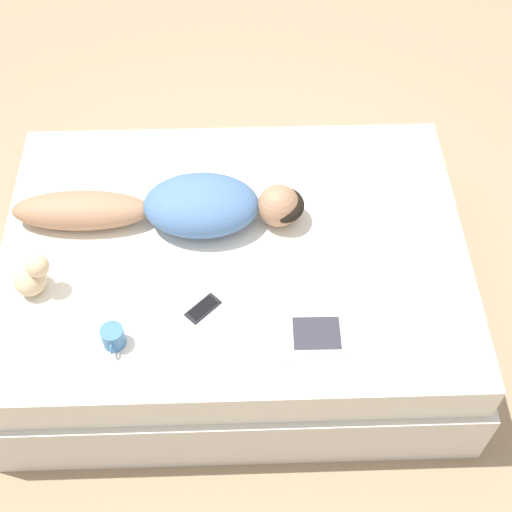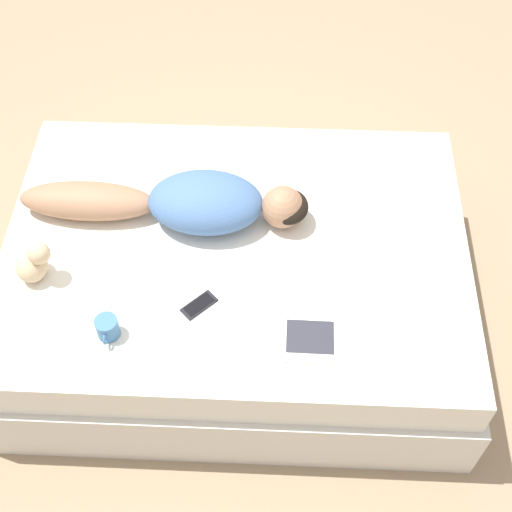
# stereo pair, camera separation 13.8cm
# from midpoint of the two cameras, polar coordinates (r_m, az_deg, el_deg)

# --- Properties ---
(ground_plane) EXTENTS (12.00, 12.00, 0.00)m
(ground_plane) POSITION_cam_midpoint_polar(r_m,az_deg,el_deg) (3.68, -2.65, -4.73)
(ground_plane) COLOR #9E8466
(bed) EXTENTS (1.59, 2.15, 0.58)m
(bed) POSITION_cam_midpoint_polar(r_m,az_deg,el_deg) (3.44, -2.83, -2.17)
(bed) COLOR beige
(bed) RESTS_ON ground_plane
(person) EXTENTS (0.36, 1.33, 0.21)m
(person) POSITION_cam_midpoint_polar(r_m,az_deg,el_deg) (3.24, -7.30, 3.91)
(person) COLOR #A37556
(person) RESTS_ON bed
(open_magazine) EXTENTS (0.48, 0.28, 0.01)m
(open_magazine) POSITION_cam_midpoint_polar(r_m,az_deg,el_deg) (3.00, 3.40, -4.39)
(open_magazine) COLOR silver
(open_magazine) RESTS_ON bed
(coffee_mug) EXTENTS (0.13, 0.09, 0.10)m
(coffee_mug) POSITION_cam_midpoint_polar(r_m,az_deg,el_deg) (2.94, -12.70, -6.36)
(coffee_mug) COLOR teal
(coffee_mug) RESTS_ON bed
(cell_phone) EXTENTS (0.16, 0.16, 0.01)m
(cell_phone) POSITION_cam_midpoint_polar(r_m,az_deg,el_deg) (3.01, -5.59, -4.24)
(cell_phone) COLOR black
(cell_phone) RESTS_ON bed
(plush_toy) EXTENTS (0.15, 0.17, 0.21)m
(plush_toy) POSITION_cam_midpoint_polar(r_m,az_deg,el_deg) (3.15, -18.68, -1.58)
(plush_toy) COLOR #D1B289
(plush_toy) RESTS_ON bed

